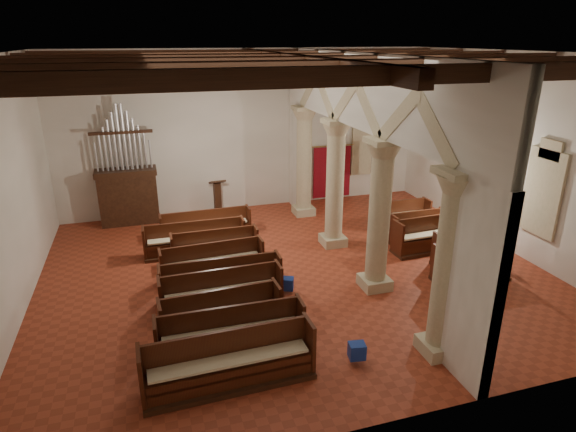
% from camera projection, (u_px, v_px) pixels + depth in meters
% --- Properties ---
extents(floor, '(14.00, 14.00, 0.00)m').
position_uv_depth(floor, '(294.00, 272.00, 13.89)').
color(floor, '#963720').
rests_on(floor, ground).
extents(ceiling, '(14.00, 14.00, 0.00)m').
position_uv_depth(ceiling, '(295.00, 53.00, 11.79)').
color(ceiling, black).
rests_on(ceiling, wall_back).
extents(wall_back, '(14.00, 0.02, 6.00)m').
position_uv_depth(wall_back, '(247.00, 131.00, 18.22)').
color(wall_back, white).
rests_on(wall_back, floor).
extents(wall_front, '(14.00, 0.02, 6.00)m').
position_uv_depth(wall_front, '(412.00, 268.00, 7.46)').
color(wall_front, white).
rests_on(wall_front, floor).
extents(wall_left, '(0.02, 12.00, 6.00)m').
position_uv_depth(wall_left, '(2.00, 195.00, 10.93)').
color(wall_left, white).
rests_on(wall_left, floor).
extents(wall_right, '(0.02, 12.00, 6.00)m').
position_uv_depth(wall_right, '(512.00, 154.00, 14.75)').
color(wall_right, white).
rests_on(wall_right, floor).
extents(ceiling_beams, '(13.80, 11.80, 0.30)m').
position_uv_depth(ceiling_beams, '(295.00, 60.00, 11.85)').
color(ceiling_beams, '#3E2314').
rests_on(ceiling_beams, wall_back).
extents(arcade, '(0.90, 11.90, 6.00)m').
position_uv_depth(arcade, '(358.00, 146.00, 13.14)').
color(arcade, beige).
rests_on(arcade, floor).
extents(window_right_a, '(0.03, 1.00, 2.20)m').
position_uv_depth(window_right_a, '(544.00, 193.00, 13.68)').
color(window_right_a, '#367B5F').
rests_on(window_right_a, wall_right).
extents(window_right_b, '(0.03, 1.00, 2.20)m').
position_uv_depth(window_right_b, '(458.00, 160.00, 17.27)').
color(window_right_b, '#367B5F').
rests_on(window_right_b, wall_right).
extents(window_back, '(1.00, 0.03, 2.20)m').
position_uv_depth(window_back, '(366.00, 144.00, 19.84)').
color(window_back, '#367B5F').
rests_on(window_back, wall_back).
extents(pipe_organ, '(2.10, 0.85, 4.40)m').
position_uv_depth(pipe_organ, '(127.00, 186.00, 17.11)').
color(pipe_organ, '#3E2314').
rests_on(pipe_organ, floor).
extents(lectern, '(0.60, 0.61, 1.40)m').
position_uv_depth(lectern, '(218.00, 199.00, 18.25)').
color(lectern, '#371D11').
rests_on(lectern, floor).
extents(dossal_curtain, '(1.80, 0.07, 2.17)m').
position_uv_depth(dossal_curtain, '(332.00, 172.00, 19.74)').
color(dossal_curtain, maroon).
rests_on(dossal_curtain, floor).
extents(processional_banner, '(0.56, 0.71, 2.62)m').
position_uv_depth(processional_banner, '(377.00, 189.00, 18.60)').
color(processional_banner, '#3E2314').
rests_on(processional_banner, floor).
extents(hymnal_box_a, '(0.38, 0.32, 0.34)m').
position_uv_depth(hymnal_box_a, '(357.00, 351.00, 9.95)').
color(hymnal_box_a, navy).
rests_on(hymnal_box_a, floor).
extents(hymnal_box_b, '(0.35, 0.32, 0.28)m').
position_uv_depth(hymnal_box_b, '(258.00, 327.00, 10.84)').
color(hymnal_box_b, navy).
rests_on(hymnal_box_b, floor).
extents(hymnal_box_c, '(0.40, 0.37, 0.32)m').
position_uv_depth(hymnal_box_c, '(287.00, 284.00, 12.68)').
color(hymnal_box_c, navy).
rests_on(hymnal_box_c, floor).
extents(tube_heater_a, '(0.96, 0.31, 0.10)m').
position_uv_depth(tube_heater_a, '(256.00, 362.00, 9.79)').
color(tube_heater_a, white).
rests_on(tube_heater_a, floor).
extents(tube_heater_b, '(1.01, 0.16, 0.10)m').
position_uv_depth(tube_heater_b, '(264.00, 358.00, 9.90)').
color(tube_heater_b, silver).
rests_on(tube_heater_b, floor).
extents(nave_pew_0, '(3.34, 0.83, 1.12)m').
position_uv_depth(nave_pew_0, '(230.00, 369.00, 9.25)').
color(nave_pew_0, '#3E2314').
rests_on(nave_pew_0, floor).
extents(nave_pew_1, '(3.14, 0.74, 1.04)m').
position_uv_depth(nave_pew_1, '(232.00, 339.00, 10.21)').
color(nave_pew_1, '#3E2314').
rests_on(nave_pew_1, floor).
extents(nave_pew_2, '(2.74, 0.86, 1.08)m').
position_uv_depth(nave_pew_2, '(222.00, 321.00, 10.82)').
color(nave_pew_2, '#3E2314').
rests_on(nave_pew_2, floor).
extents(nave_pew_3, '(2.99, 0.75, 1.06)m').
position_uv_depth(nave_pew_3, '(222.00, 298.00, 11.80)').
color(nave_pew_3, '#3E2314').
rests_on(nave_pew_3, floor).
extents(nave_pew_4, '(3.13, 0.75, 1.04)m').
position_uv_depth(nave_pew_4, '(222.00, 286.00, 12.41)').
color(nave_pew_4, '#3E2314').
rests_on(nave_pew_4, floor).
extents(nave_pew_5, '(2.90, 0.80, 1.00)m').
position_uv_depth(nave_pew_5, '(213.00, 267.00, 13.47)').
color(nave_pew_5, '#3E2314').
rests_on(nave_pew_5, floor).
extents(nave_pew_6, '(2.60, 0.64, 0.95)m').
position_uv_depth(nave_pew_6, '(215.00, 251.00, 14.50)').
color(nave_pew_6, '#3E2314').
rests_on(nave_pew_6, floor).
extents(nave_pew_7, '(3.11, 0.72, 1.01)m').
position_uv_depth(nave_pew_7, '(195.00, 243.00, 14.97)').
color(nave_pew_7, '#3E2314').
rests_on(nave_pew_7, floor).
extents(nave_pew_8, '(2.99, 0.71, 0.98)m').
position_uv_depth(nave_pew_8, '(206.00, 230.00, 16.06)').
color(nave_pew_8, '#3E2314').
rests_on(nave_pew_8, floor).
extents(aisle_pew_0, '(2.18, 0.84, 1.08)m').
position_uv_depth(aisle_pew_0, '(471.00, 268.00, 13.31)').
color(aisle_pew_0, '#3E2314').
rests_on(aisle_pew_0, floor).
extents(aisle_pew_1, '(1.83, 0.82, 1.06)m').
position_uv_depth(aisle_pew_1, '(463.00, 254.00, 14.16)').
color(aisle_pew_1, '#3E2314').
rests_on(aisle_pew_1, floor).
extents(aisle_pew_2, '(1.95, 0.83, 1.11)m').
position_uv_depth(aisle_pew_2, '(423.00, 241.00, 15.06)').
color(aisle_pew_2, '#3E2314').
rests_on(aisle_pew_2, floor).
extents(aisle_pew_3, '(1.98, 0.72, 1.04)m').
position_uv_depth(aisle_pew_3, '(418.00, 232.00, 15.77)').
color(aisle_pew_3, '#3E2314').
rests_on(aisle_pew_3, floor).
extents(aisle_pew_4, '(1.90, 0.68, 1.00)m').
position_uv_depth(aisle_pew_4, '(403.00, 219.00, 16.95)').
color(aisle_pew_4, '#3E2314').
rests_on(aisle_pew_4, floor).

